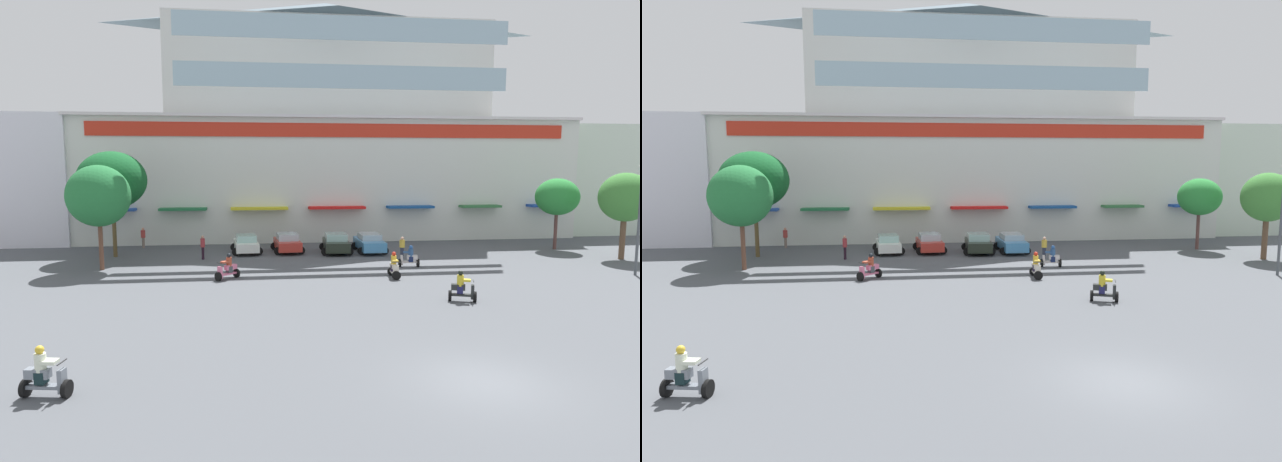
% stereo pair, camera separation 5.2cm
% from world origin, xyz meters
% --- Properties ---
extents(ground_plane, '(128.00, 128.00, 0.00)m').
position_xyz_m(ground_plane, '(0.00, 13.00, 0.00)').
color(ground_plane, '#4E5157').
extents(colonial_building, '(43.92, 16.77, 21.62)m').
position_xyz_m(colonial_building, '(-0.00, 36.12, 9.42)').
color(colonial_building, silver).
rests_on(colonial_building, ground).
extents(flank_building_left, '(9.91, 9.42, 10.76)m').
position_xyz_m(flank_building_left, '(-26.69, 34.40, 5.38)').
color(flank_building_left, silver).
rests_on(flank_building_left, ground).
extents(flank_building_right, '(13.14, 8.57, 10.38)m').
position_xyz_m(flank_building_right, '(26.49, 35.16, 5.19)').
color(flank_building_right, silver).
rests_on(flank_building_right, ground).
extents(plaza_tree_0, '(3.91, 3.91, 6.63)m').
position_xyz_m(plaza_tree_0, '(-16.58, 19.85, 4.69)').
color(plaza_tree_0, brown).
rests_on(plaza_tree_0, ground).
extents(plaza_tree_1, '(3.44, 3.51, 6.10)m').
position_xyz_m(plaza_tree_1, '(18.83, 19.32, 4.36)').
color(plaza_tree_1, brown).
rests_on(plaza_tree_1, ground).
extents(plaza_tree_2, '(4.82, 5.16, 7.60)m').
position_xyz_m(plaza_tree_2, '(-16.97, 24.74, 5.54)').
color(plaza_tree_2, brown).
rests_on(plaza_tree_2, ground).
extents(plaza_tree_3, '(3.24, 3.42, 5.59)m').
position_xyz_m(plaza_tree_3, '(16.65, 24.12, 4.14)').
color(plaza_tree_3, brown).
rests_on(plaza_tree_3, ground).
extents(parked_car_0, '(2.49, 3.98, 1.39)m').
position_xyz_m(parked_car_0, '(-7.57, 25.29, 0.71)').
color(parked_car_0, white).
rests_on(parked_car_0, ground).
extents(parked_car_1, '(2.52, 3.95, 1.45)m').
position_xyz_m(parked_car_1, '(-4.45, 25.27, 0.73)').
color(parked_car_1, '#B33026').
rests_on(parked_car_1, ground).
extents(parked_car_2, '(2.55, 4.00, 1.49)m').
position_xyz_m(parked_car_2, '(-0.82, 24.46, 0.75)').
color(parked_car_2, black).
rests_on(parked_car_2, ground).
extents(parked_car_3, '(2.34, 4.25, 1.43)m').
position_xyz_m(parked_car_3, '(1.78, 24.53, 0.73)').
color(parked_car_3, '#448AC2').
rests_on(parked_car_3, ground).
extents(scooter_rider_0, '(1.46, 1.38, 1.51)m').
position_xyz_m(scooter_rider_0, '(-8.51, 16.00, 0.62)').
color(scooter_rider_0, black).
rests_on(scooter_rider_0, ground).
extents(scooter_rider_1, '(0.56, 1.35, 1.55)m').
position_xyz_m(scooter_rider_1, '(1.21, 15.19, 0.63)').
color(scooter_rider_1, black).
rests_on(scooter_rider_1, ground).
extents(scooter_rider_3, '(1.42, 0.94, 1.53)m').
position_xyz_m(scooter_rider_3, '(3.08, 9.43, 0.63)').
color(scooter_rider_3, black).
rests_on(scooter_rider_3, ground).
extents(scooter_rider_4, '(1.39, 0.69, 1.43)m').
position_xyz_m(scooter_rider_4, '(3.09, 18.37, 0.59)').
color(scooter_rider_4, black).
rests_on(scooter_rider_4, ground).
extents(scooter_rider_5, '(1.42, 0.74, 1.53)m').
position_xyz_m(scooter_rider_5, '(-12.96, 0.54, 0.64)').
color(scooter_rider_5, black).
rests_on(scooter_rider_5, ground).
extents(pedestrian_0, '(0.52, 0.52, 1.57)m').
position_xyz_m(pedestrian_0, '(3.48, 21.45, 0.88)').
color(pedestrian_0, '#262D3F').
rests_on(pedestrian_0, ground).
extents(pedestrian_1, '(0.38, 0.38, 1.65)m').
position_xyz_m(pedestrian_1, '(-15.78, 28.75, 0.94)').
color(pedestrian_1, '#78635A').
rests_on(pedestrian_1, ground).
extents(pedestrian_2, '(0.32, 0.32, 1.70)m').
position_xyz_m(pedestrian_2, '(-10.55, 22.84, 0.98)').
color(pedestrian_2, black).
rests_on(pedestrian_2, ground).
extents(streetlamp_near, '(0.40, 0.40, 6.67)m').
position_xyz_m(streetlamp_near, '(15.93, 14.14, 3.90)').
color(streetlamp_near, '#474C51').
rests_on(streetlamp_near, ground).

